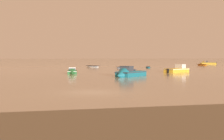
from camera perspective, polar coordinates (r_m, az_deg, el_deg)
name	(u,v)px	position (r m, az deg, el deg)	size (l,w,h in m)	color
ground_plane	(92,92)	(25.17, -3.62, -3.95)	(800.00, 800.00, 0.00)	tan
motorboat_moored_0	(128,74)	(44.46, 2.76, -0.75)	(5.73, 5.31, 2.21)	#197084
motorboat_moored_2	(207,64)	(117.61, 16.30, 1.09)	(5.87, 4.87, 1.97)	gold
motorboat_moored_3	(180,70)	(57.97, 11.80, -0.08)	(5.82, 4.41, 2.12)	gold
rowboat_moored_2	(93,67)	(81.75, -3.38, 0.58)	(3.31, 4.37, 0.66)	white
rowboat_moored_3	(128,70)	(61.42, 2.90, -0.05)	(3.02, 3.46, 0.54)	navy
rowboat_moored_4	(202,65)	(102.13, 15.58, 0.86)	(2.09, 4.25, 0.64)	orange
rowboat_moored_6	(122,68)	(75.28, 1.79, 0.40)	(3.53, 2.83, 0.54)	gray
rowboat_moored_8	(148,67)	(79.09, 6.37, 0.48)	(2.00, 3.27, 0.49)	#197084
motorboat_moored_4	(72,72)	(51.91, -7.02, -0.42)	(1.90, 4.23, 1.56)	#23602D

